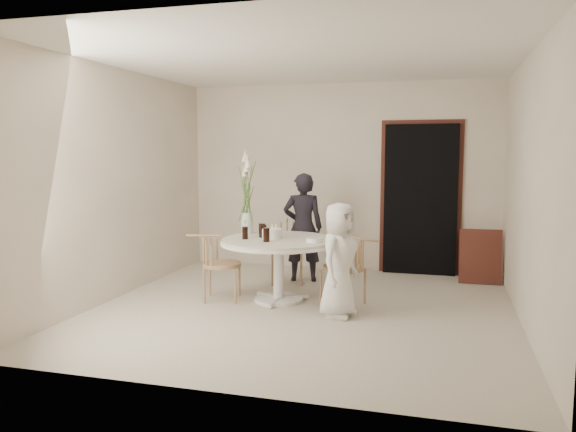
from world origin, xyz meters
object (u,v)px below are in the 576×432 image
(chair_far, at_px, (287,242))
(boy, at_px, (339,260))
(chair_left, at_px, (213,257))
(birthday_cake, at_px, (272,233))
(chair_right, at_px, (352,262))
(flower_vase, at_px, (247,194))
(girl, at_px, (303,227))
(table, at_px, (279,249))

(chair_far, relative_size, boy, 0.68)
(chair_left, bearing_deg, boy, -113.00)
(chair_far, xyz_separation_m, birthday_cake, (0.10, -1.00, 0.26))
(chair_left, relative_size, boy, 0.64)
(chair_right, distance_m, birthday_cake, 0.98)
(boy, relative_size, flower_vase, 1.17)
(chair_right, relative_size, boy, 0.66)
(girl, relative_size, birthday_cake, 6.30)
(flower_vase, bearing_deg, chair_far, 68.65)
(table, xyz_separation_m, birthday_cake, (-0.09, 0.03, 0.17))
(girl, relative_size, flower_vase, 1.41)
(chair_left, bearing_deg, table, -92.58)
(girl, height_order, flower_vase, flower_vase)
(chair_far, distance_m, girl, 0.29)
(table, relative_size, boy, 1.11)
(girl, bearing_deg, boy, 102.94)
(chair_left, height_order, boy, boy)
(chair_right, xyz_separation_m, boy, (-0.07, -0.40, 0.09))
(boy, bearing_deg, chair_right, 4.68)
(chair_right, height_order, flower_vase, flower_vase)
(chair_far, distance_m, flower_vase, 1.06)
(boy, bearing_deg, girl, 42.02)
(boy, bearing_deg, flower_vase, 76.60)
(chair_far, bearing_deg, flower_vase, -126.36)
(boy, height_order, birthday_cake, boy)
(girl, xyz_separation_m, flower_vase, (-0.50, -0.82, 0.49))
(table, distance_m, chair_far, 1.05)
(chair_left, bearing_deg, birthday_cake, -89.11)
(birthday_cake, bearing_deg, boy, -26.95)
(chair_far, relative_size, birthday_cake, 3.54)
(chair_right, bearing_deg, chair_far, -115.72)
(chair_left, xyz_separation_m, girl, (0.78, 1.23, 0.22))
(birthday_cake, bearing_deg, table, -17.34)
(chair_left, xyz_separation_m, birthday_cake, (0.67, 0.16, 0.28))
(table, bearing_deg, chair_far, 100.17)
(chair_far, relative_size, chair_right, 1.03)
(chair_left, bearing_deg, chair_right, -98.34)
(chair_far, relative_size, girl, 0.56)
(chair_far, distance_m, chair_right, 1.46)
(table, relative_size, birthday_cake, 5.80)
(chair_right, relative_size, flower_vase, 0.77)
(chair_left, height_order, birthday_cake, birthday_cake)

